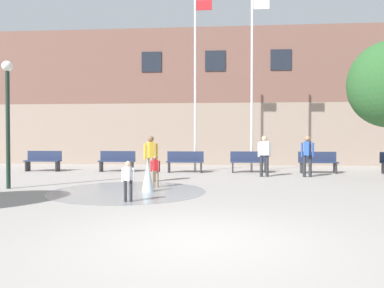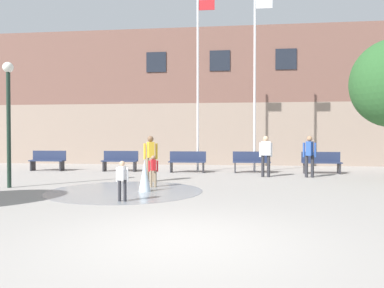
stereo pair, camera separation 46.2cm
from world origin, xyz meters
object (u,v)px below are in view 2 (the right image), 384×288
Objects in this scene: flagpole_right at (255,75)px; park_bench_under_right_flagpole at (321,162)px; child_running at (122,178)px; teen_by_trashcan at (310,153)px; adult_watching at (266,153)px; park_bench_left_of_flagpoles at (120,161)px; park_bench_center at (251,162)px; flagpole_left at (198,76)px; child_in_fountain at (153,168)px; adult_near_bench at (151,155)px; lamp_post_left_lane at (8,106)px; park_bench_far_left at (48,160)px; park_bench_under_left_flagpole at (187,161)px.

park_bench_under_right_flagpole is at bearing -9.79° from flagpole_right.
child_running is 0.62× the size of teen_by_trashcan.
teen_by_trashcan is (1.65, 0.04, 0.00)m from adult_watching.
park_bench_under_right_flagpole is at bearing -0.20° from park_bench_left_of_flagpoles.
child_running is at bearing -15.23° from teen_by_trashcan.
adult_watching reaches higher than park_bench_center.
flagpole_left is at bearing 169.59° from park_bench_center.
child_in_fountain reaches higher than park_bench_left_of_flagpoles.
adult_near_bench is 6.44m from flagpole_right.
teen_by_trashcan is at bearing 22.33° from lamp_post_left_lane.
adult_near_bench is (2.22, -3.56, 0.45)m from park_bench_left_of_flagpoles.
park_bench_far_left is 1.62× the size of child_in_fountain.
lamp_post_left_lane reaches higher than child_running.
child_running reaches higher than park_bench_under_right_flagpole.
park_bench_under_left_flagpole is at bearing -176.68° from park_bench_center.
park_bench_under_left_flagpole is 0.20× the size of flagpole_left.
park_bench_left_of_flagpoles is 1.00× the size of park_bench_center.
park_bench_left_of_flagpoles is at bearing 179.80° from park_bench_under_right_flagpole.
park_bench_far_left is 0.20× the size of flagpole_left.
child_in_fountain is (0.40, -1.38, -0.35)m from adult_near_bench.
child_running is (-0.64, -7.36, 0.10)m from park_bench_under_left_flagpole.
park_bench_center is 0.42× the size of lamp_post_left_lane.
adult_near_bench is 0.41× the size of lamp_post_left_lane.
lamp_post_left_lane is (-4.37, -0.64, 1.94)m from child_in_fountain.
adult_watching is (3.24, -1.48, 0.45)m from park_bench_under_left_flagpole.
lamp_post_left_lane reaches higher than park_bench_under_left_flagpole.
teen_by_trashcan is (11.34, -1.49, 0.45)m from park_bench_far_left.
park_bench_under_right_flagpole is 7.44m from adult_near_bench.
child_running is at bearing -97.63° from flagpole_left.
flagpole_right reaches higher than park_bench_under_left_flagpole.
park_bench_left_of_flagpoles is 1.01× the size of adult_near_bench.
child_running is 8.83m from flagpole_left.
lamp_post_left_lane is (-10.50, -5.55, 2.04)m from park_bench_under_right_flagpole.
park_bench_far_left is at bearing -179.33° from park_bench_center.
adult_watching is at bearing -36.29° from flagpole_left.
lamp_post_left_lane reaches higher than child_in_fountain.
park_bench_under_right_flagpole is 1.62× the size of child_in_fountain.
child_running is 0.12× the size of flagpole_left.
adult_near_bench reaches higher than park_bench_under_left_flagpole.
teen_by_trashcan is (4.90, -1.44, 0.45)m from park_bench_under_left_flagpole.
adult_near_bench is (-6.53, -3.53, 0.45)m from park_bench_under_right_flagpole.
park_bench_under_right_flagpole is 1.01× the size of adult_near_bench.
adult_watching is at bearing -91.07° from adult_near_bench.
park_bench_left_of_flagpoles is at bearing 177.22° from park_bench_under_left_flagpole.
teen_by_trashcan is at bearing -24.44° from flagpole_left.
flagpole_left is (0.42, 0.59, 3.79)m from park_bench_under_left_flagpole.
flagpole_left is at bearing 180.00° from flagpole_right.
park_bench_under_right_flagpole is (8.76, -0.03, 0.00)m from park_bench_left_of_flagpoles.
adult_watching is at bearing 26.09° from lamp_post_left_lane.
child_running is at bearing -114.38° from park_bench_center.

